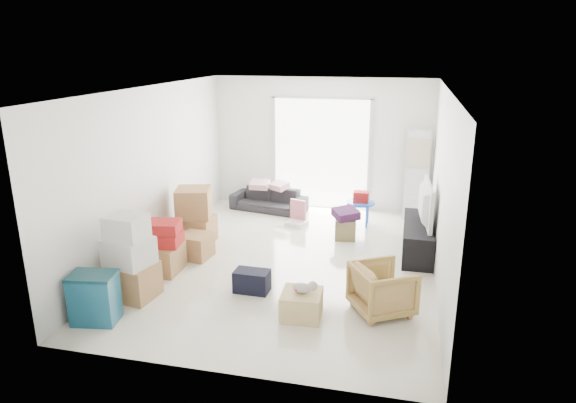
% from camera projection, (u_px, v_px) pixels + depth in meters
% --- Properties ---
extents(room_shell, '(4.98, 6.48, 3.18)m').
position_uv_depth(room_shell, '(288.00, 179.00, 7.78)').
color(room_shell, silver).
rests_on(room_shell, ground).
extents(sliding_door, '(2.10, 0.04, 2.33)m').
position_uv_depth(sliding_door, '(321.00, 149.00, 10.59)').
color(sliding_door, white).
rests_on(sliding_door, room_shell).
extents(ac_tower, '(0.45, 0.30, 1.75)m').
position_uv_depth(ac_tower, '(417.00, 176.00, 9.96)').
color(ac_tower, silver).
rests_on(ac_tower, room_shell).
extents(tv_console, '(0.47, 1.58, 0.53)m').
position_uv_depth(tv_console, '(418.00, 238.00, 8.44)').
color(tv_console, black).
rests_on(tv_console, room_shell).
extents(television, '(0.75, 1.21, 0.15)m').
position_uv_depth(television, '(419.00, 218.00, 8.34)').
color(television, black).
rests_on(television, tv_console).
extents(sofa, '(1.62, 0.74, 0.61)m').
position_uv_depth(sofa, '(269.00, 196.00, 10.63)').
color(sofa, '#242529').
rests_on(sofa, room_shell).
extents(pillow_left, '(0.34, 0.27, 0.11)m').
position_uv_depth(pillow_left, '(259.00, 179.00, 10.56)').
color(pillow_left, '#D39AA1').
rests_on(pillow_left, sofa).
extents(pillow_right, '(0.46, 0.44, 0.12)m').
position_uv_depth(pillow_right, '(279.00, 180.00, 10.47)').
color(pillow_right, '#D39AA1').
rests_on(pillow_right, sofa).
extents(armchair, '(0.91, 0.92, 0.71)m').
position_uv_depth(armchair, '(383.00, 287.00, 6.51)').
color(armchair, tan).
rests_on(armchair, room_shell).
extents(storage_bins, '(0.61, 0.47, 0.64)m').
position_uv_depth(storage_bins, '(95.00, 298.00, 6.31)').
color(storage_bins, navy).
rests_on(storage_bins, room_shell).
extents(box_stack_a, '(0.70, 0.62, 1.17)m').
position_uv_depth(box_stack_a, '(130.00, 261.00, 6.88)').
color(box_stack_a, '#A87D4C').
rests_on(box_stack_a, room_shell).
extents(box_stack_b, '(0.69, 0.60, 0.79)m').
position_uv_depth(box_stack_b, '(160.00, 248.00, 7.73)').
color(box_stack_b, '#A87D4C').
rests_on(box_stack_b, room_shell).
extents(box_stack_c, '(0.69, 0.69, 0.97)m').
position_uv_depth(box_stack_c, '(194.00, 216.00, 8.84)').
color(box_stack_c, '#A87D4C').
rests_on(box_stack_c, room_shell).
extents(loose_box, '(0.52, 0.52, 0.39)m').
position_uv_depth(loose_box, '(196.00, 246.00, 8.28)').
color(loose_box, '#A87D4C').
rests_on(loose_box, room_shell).
extents(duffel_bag, '(0.49, 0.30, 0.31)m').
position_uv_depth(duffel_bag, '(252.00, 281.00, 7.13)').
color(duffel_bag, black).
rests_on(duffel_bag, room_shell).
extents(ottoman, '(0.40, 0.40, 0.36)m').
position_uv_depth(ottoman, '(345.00, 229.00, 9.10)').
color(ottoman, olive).
rests_on(ottoman, room_shell).
extents(blanket, '(0.55, 0.55, 0.14)m').
position_uv_depth(blanket, '(346.00, 215.00, 9.03)').
color(blanket, '#411A41').
rests_on(blanket, ottoman).
extents(kids_table, '(0.54, 0.54, 0.66)m').
position_uv_depth(kids_table, '(361.00, 201.00, 9.71)').
color(kids_table, blue).
rests_on(kids_table, room_shell).
extents(toy_walker, '(0.44, 0.42, 0.47)m').
position_uv_depth(toy_walker, '(297.00, 218.00, 9.80)').
color(toy_walker, silver).
rests_on(toy_walker, room_shell).
extents(wood_crate, '(0.52, 0.52, 0.33)m').
position_uv_depth(wood_crate, '(302.00, 304.00, 6.47)').
color(wood_crate, '#DCC07F').
rests_on(wood_crate, room_shell).
extents(plush_bunny, '(0.31, 0.17, 0.16)m').
position_uv_depth(plush_bunny, '(305.00, 287.00, 6.40)').
color(plush_bunny, '#B2ADA8').
rests_on(plush_bunny, wood_crate).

